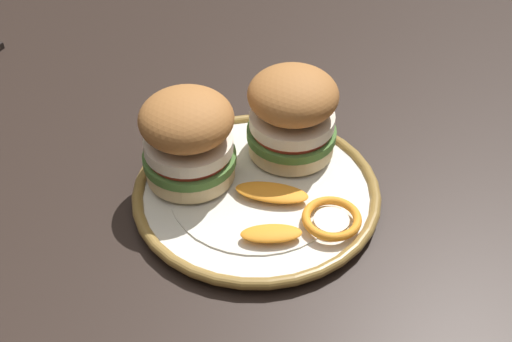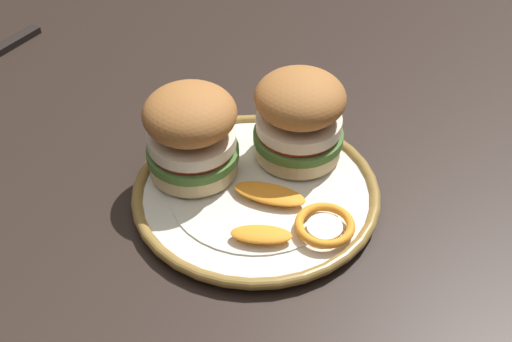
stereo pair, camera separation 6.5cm
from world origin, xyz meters
The scene contains 7 objects.
dining_table centered at (0.00, 0.00, 0.62)m, with size 1.21×1.09×0.71m.
dinner_plate centered at (-0.05, 0.05, 0.72)m, with size 0.26×0.26×0.02m.
sandwich_half_left centered at (-0.07, -0.02, 0.77)m, with size 0.12×0.12×0.10m.
sandwich_half_right centered at (-0.11, 0.09, 0.77)m, with size 0.12×0.12×0.10m.
orange_peel_curled centered at (0.01, 0.12, 0.73)m, with size 0.06×0.06×0.01m.
orange_peel_strip_long centered at (0.03, 0.05, 0.73)m, with size 0.03×0.06×0.01m.
orange_peel_strip_short centered at (-0.03, 0.06, 0.73)m, with size 0.05×0.08×0.01m.
Camera 1 is at (0.46, 0.00, 1.20)m, focal length 46.30 mm.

